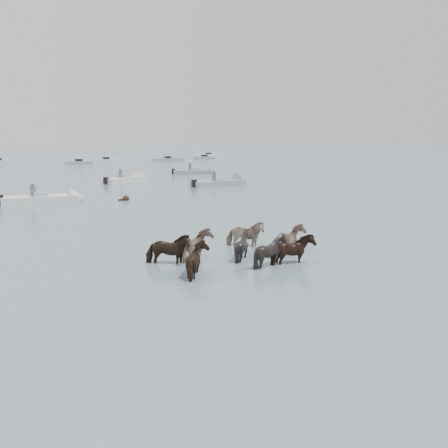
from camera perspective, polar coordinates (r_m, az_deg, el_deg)
ground at (r=14.54m, az=-4.91°, el=-6.32°), size 400.00×400.00×0.00m
pony_herd at (r=16.37m, az=1.79°, el=-3.04°), size 6.20×4.32×1.31m
swimming_pony at (r=32.86m, az=-11.63°, el=2.95°), size 0.72×0.44×0.44m
motorboat_b at (r=32.96m, az=-19.66°, el=2.81°), size 5.30×2.25×1.92m
motorboat_c at (r=46.85m, az=-11.07°, el=5.23°), size 5.50×3.90×1.92m
motorboat_d at (r=42.42m, az=0.19°, el=4.92°), size 5.56×1.80×1.92m
motorboat_e at (r=55.91m, az=-2.91°, el=6.18°), size 5.27×3.27×1.92m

